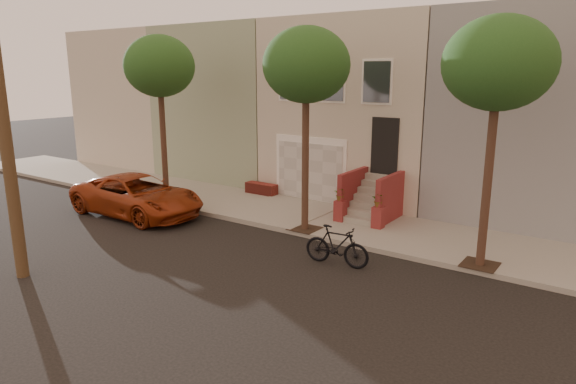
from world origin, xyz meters
The scene contains 9 objects.
ground centered at (0.00, 0.00, 0.00)m, with size 90.00×90.00×0.00m, color black.
sidewalk centered at (0.00, 5.35, 0.07)m, with size 40.00×3.70×0.15m, color gray.
house_row centered at (0.00, 11.19, 3.64)m, with size 33.10×11.70×7.00m.
tree_left centered at (-5.50, 3.90, 5.26)m, with size 2.70×2.57×6.30m.
tree_mid centered at (1.00, 3.90, 5.26)m, with size 2.70×2.57×6.30m.
tree_right centered at (6.50, 3.90, 5.26)m, with size 2.70×2.57×6.30m.
utility_pole centered at (8.00, -3.20, 5.19)m, with size 23.60×1.22×10.00m.
pickup_truck centered at (-5.16, 2.21, 0.73)m, with size 2.42×5.25×1.46m, color #933010.
motorcycle centered at (3.22, 2.05, 0.55)m, with size 0.52×1.83×1.10m, color black.
Camera 1 is at (9.51, -9.27, 5.12)m, focal length 31.61 mm.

